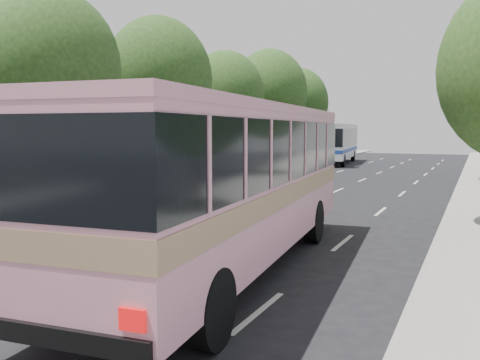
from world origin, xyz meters
The scene contains 14 objects.
ground centered at (0.00, 0.00, 0.00)m, with size 120.00×120.00×0.00m, color black.
sidewalk_left centered at (-8.50, 20.00, 0.07)m, with size 4.00×90.00×0.15m, color #9E998E.
low_wall centered at (-10.30, 20.00, 0.90)m, with size 0.30×90.00×1.50m, color #9E998E.
tree_left_b centered at (-8.42, 5.94, 5.82)m, with size 5.70×5.70×8.88m.
tree_left_c centered at (-8.62, 13.94, 6.12)m, with size 6.00×6.00×9.35m.
tree_left_d centered at (-8.52, 21.94, 5.63)m, with size 5.52×5.52×8.60m.
tree_left_e centered at (-8.42, 29.94, 6.43)m, with size 6.30×6.30×9.82m.
tree_left_f centered at (-8.62, 37.94, 6.00)m, with size 5.88×5.88×9.16m.
pink_bus centered at (2.51, 0.13, 2.29)m, with size 4.02×11.74×3.68m.
pink_taxi centered at (1.00, 5.87, 0.68)m, with size 1.60×3.98×1.36m, color #FF166F.
white_pickup centered at (-3.96, 16.07, 0.71)m, with size 1.98×4.88×1.42m, color silver.
tour_coach_front centered at (-4.87, 21.08, 1.94)m, with size 3.49×10.95×3.22m.
tour_coach_rear centered at (-4.50, 36.81, 2.19)m, with size 4.06×12.38×3.64m.
taxi_roof_sign centered at (1.00, 5.87, 1.45)m, with size 0.55×0.18×0.18m, color silver.
Camera 1 is at (7.54, -9.83, 3.15)m, focal length 38.00 mm.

